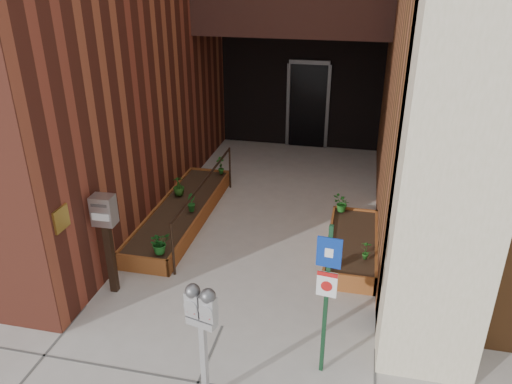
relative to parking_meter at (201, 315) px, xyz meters
The scene contains 14 objects.
ground 1.69m from the parking_meter, 97.74° to the left, with size 80.00×80.00×0.00m, color #9E9991.
planter_left 4.39m from the parking_meter, 113.69° to the left, with size 0.90×3.60×0.30m.
planter_right 3.84m from the parking_meter, 67.14° to the left, with size 0.80×2.20×0.30m.
handrail 4.07m from the parking_meter, 107.48° to the left, with size 0.04×3.34×0.90m.
parking_meter is the anchor object (origin of this frame).
sign_post 1.39m from the parking_meter, 30.38° to the left, with size 0.27×0.08×1.97m.
payment_dropbox 2.53m from the parking_meter, 139.74° to the left, with size 0.31×0.24×1.55m.
shrub_left_a 2.82m from the parking_meter, 122.43° to the left, with size 0.32×0.32×0.36m, color #1A5D1E.
shrub_left_b 4.09m from the parking_meter, 111.29° to the left, with size 0.18×0.18×0.32m, color #18551B.
shrub_left_c 4.79m from the parking_meter, 113.81° to the left, with size 0.22×0.22×0.39m, color #225317.
shrub_left_d 5.72m from the parking_meter, 104.40° to the left, with size 0.21×0.21×0.40m, color #1F631C.
shrub_right_a 2.87m from the parking_meter, 64.67° to the left, with size 0.16×0.16×0.29m, color #1E631C.
shrub_right_b 3.34m from the parking_meter, 59.60° to the left, with size 0.17×0.17×0.32m, color #1D5618.
shrub_right_c 4.52m from the parking_meter, 74.60° to the left, with size 0.28×0.28×0.31m, color #1D611B.
Camera 1 is at (1.58, -5.03, 4.47)m, focal length 35.00 mm.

